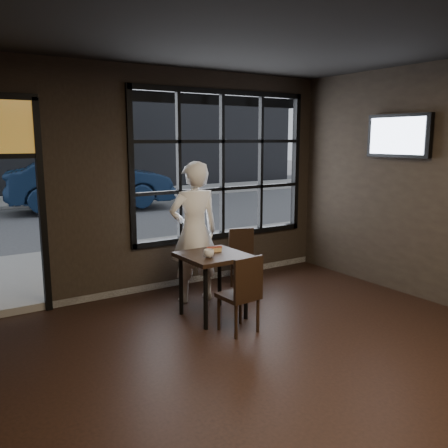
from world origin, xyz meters
TOP-DOWN VIEW (x-y plane):
  - floor at (0.00, 0.00)m, footprint 6.00×7.00m
  - ceiling at (0.00, 0.00)m, footprint 6.00×7.00m
  - window_frame at (1.20, 3.50)m, footprint 3.06×0.12m
  - cafe_table at (0.18, 2.12)m, footprint 0.77×0.77m
  - chair_near at (0.19, 1.57)m, footprint 0.43×0.43m
  - chair_window at (1.16, 2.81)m, footprint 0.48×0.48m
  - man at (0.30, 2.80)m, footprint 0.75×0.54m
  - hotdog at (0.26, 2.20)m, footprint 0.21×0.11m
  - cup at (0.05, 1.99)m, footprint 0.14×0.14m
  - tv at (2.93, 1.61)m, footprint 0.12×1.03m
  - navy_car at (1.69, 11.78)m, footprint 5.16×2.63m
  - tree_right at (2.97, 14.54)m, footprint 2.40×2.40m

SIDE VIEW (x-z plane):
  - floor at x=0.00m, z-range -0.02..0.00m
  - cafe_table at x=0.18m, z-range 0.00..0.82m
  - chair_window at x=1.16m, z-range 0.00..0.89m
  - chair_near at x=0.19m, z-range 0.00..0.92m
  - hotdog at x=0.26m, z-range 0.81..0.87m
  - cup at x=0.05m, z-range 0.81..0.91m
  - navy_car at x=1.69m, z-range 0.10..1.72m
  - man at x=0.30m, z-range 0.00..1.92m
  - window_frame at x=1.20m, z-range 0.66..2.94m
  - tv at x=2.93m, z-range 1.95..2.55m
  - tree_right at x=2.97m, z-range 0.84..4.93m
  - ceiling at x=0.00m, z-range 3.20..3.22m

